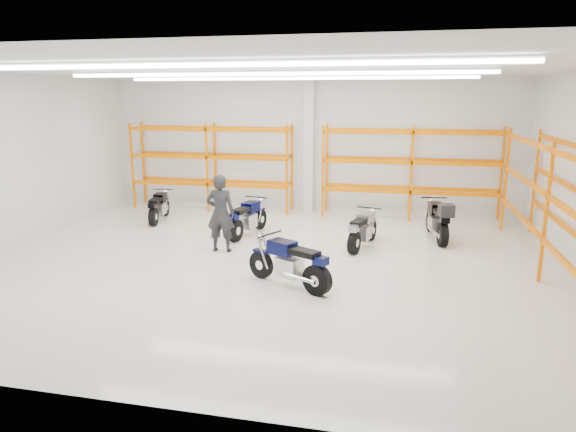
% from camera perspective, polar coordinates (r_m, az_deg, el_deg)
% --- Properties ---
extents(ground, '(14.00, 14.00, 0.00)m').
position_cam_1_polar(ground, '(12.38, -2.54, -5.18)').
color(ground, beige).
rests_on(ground, ground).
extents(room_shell, '(14.02, 12.02, 4.51)m').
position_cam_1_polar(room_shell, '(11.79, -2.67, 10.18)').
color(room_shell, silver).
rests_on(room_shell, ground).
extents(motorcycle_main, '(1.98, 1.15, 1.06)m').
position_cam_1_polar(motorcycle_main, '(10.66, 0.40, -5.41)').
color(motorcycle_main, black).
rests_on(motorcycle_main, ground).
extents(motorcycle_back_a, '(0.65, 1.94, 0.96)m').
position_cam_1_polar(motorcycle_back_a, '(16.81, -14.18, 0.92)').
color(motorcycle_back_a, black).
rests_on(motorcycle_back_a, ground).
extents(motorcycle_back_b, '(0.82, 2.10, 1.04)m').
position_cam_1_polar(motorcycle_back_b, '(14.62, -4.64, -0.36)').
color(motorcycle_back_b, black).
rests_on(motorcycle_back_b, ground).
extents(motorcycle_back_c, '(0.82, 1.97, 0.98)m').
position_cam_1_polar(motorcycle_back_c, '(13.57, 8.24, -1.64)').
color(motorcycle_back_c, black).
rests_on(motorcycle_back_c, ground).
extents(motorcycle_back_d, '(0.80, 2.30, 1.18)m').
position_cam_1_polar(motorcycle_back_d, '(14.68, 16.35, -0.48)').
color(motorcycle_back_d, black).
rests_on(motorcycle_back_d, ground).
extents(standing_man, '(0.77, 0.54, 2.00)m').
position_cam_1_polar(standing_man, '(13.13, -7.51, 0.31)').
color(standing_man, black).
rests_on(standing_man, ground).
extents(structural_column, '(0.32, 0.32, 4.50)m').
position_cam_1_polar(structural_column, '(17.51, 2.35, 7.76)').
color(structural_column, white).
rests_on(structural_column, ground).
extents(pallet_racking_back_left, '(5.67, 0.87, 3.00)m').
position_cam_1_polar(pallet_racking_back_left, '(18.14, -8.55, 6.34)').
color(pallet_racking_back_left, '#FF7400').
rests_on(pallet_racking_back_left, ground).
extents(pallet_racking_back_right, '(5.67, 0.87, 3.00)m').
position_cam_1_polar(pallet_racking_back_right, '(16.96, 13.56, 5.65)').
color(pallet_racking_back_right, '#FF7400').
rests_on(pallet_racking_back_right, ground).
extents(pallet_racking_side, '(0.87, 9.07, 3.00)m').
position_cam_1_polar(pallet_racking_side, '(12.03, 28.75, 1.57)').
color(pallet_racking_side, '#FF7400').
rests_on(pallet_racking_side, ground).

